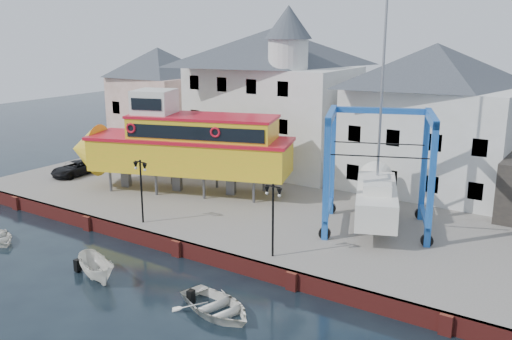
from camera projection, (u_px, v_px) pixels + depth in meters
The scene contains 13 objects.
ground at pixel (178, 256), 34.34m from camera, with size 140.00×140.00×0.00m, color black.
hardstanding at pixel (274, 202), 43.07m from camera, with size 44.00×22.00×1.00m, color #6B655A.
quay_wall at pixel (179, 248), 34.30m from camera, with size 44.00×0.47×1.00m.
building_pink at pixel (159, 100), 56.97m from camera, with size 8.00×7.00×10.30m.
building_white_main at pixel (273, 97), 49.92m from camera, with size 14.00×8.30×14.00m.
building_white_right at pixel (432, 119), 43.12m from camera, with size 12.00×8.00×11.20m.
lamp_post_left at pixel (141, 175), 36.42m from camera, with size 1.12×0.32×4.20m.
lamp_post_right at pixel (273, 202), 31.03m from camera, with size 1.12×0.32×4.20m.
tour_boat at pixel (177, 144), 43.41m from camera, with size 18.20×9.86×7.75m.
travel_lift at pixel (376, 189), 36.29m from camera, with size 8.12×9.65×14.27m.
van at pixel (75, 168), 48.58m from camera, with size 1.99×4.31×1.20m, color black.
motorboat_a at pixel (98, 279), 31.31m from camera, with size 1.40×3.71×1.43m, color white.
motorboat_b at pixel (217, 313), 27.62m from camera, with size 3.24×4.53×0.94m, color white.
Camera 1 is at (21.70, -23.92, 13.63)m, focal length 40.00 mm.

